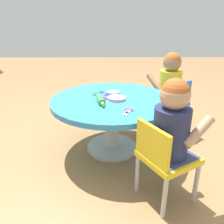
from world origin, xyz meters
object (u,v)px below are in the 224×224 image
object	(u,v)px
seated_child_left	(173,122)
rolling_pin	(101,100)
craft_table	(112,110)
child_chair_left	(164,157)
seated_child_right	(170,79)
child_chair_right	(171,103)
craft_scissors	(128,111)

from	to	relation	value
seated_child_left	rolling_pin	distance (m)	0.66
craft_table	seated_child_left	size ratio (longest dim) A/B	1.96
child_chair_left	seated_child_right	size ratio (longest dim) A/B	1.05
child_chair_left	seated_child_right	distance (m)	1.04
child_chair_left	seated_child_left	xyz separation A→B (m)	(0.02, -0.03, 0.23)
child_chair_right	craft_scissors	world-z (taller)	child_chair_right
rolling_pin	seated_child_left	bearing A→B (deg)	-138.71
seated_child_right	seated_child_left	bearing A→B (deg)	167.09
child_chair_left	rolling_pin	bearing A→B (deg)	37.83
child_chair_right	craft_scissors	distance (m)	0.80
child_chair_left	craft_scissors	bearing A→B (deg)	30.70
seated_child_right	rolling_pin	size ratio (longest dim) A/B	2.22
child_chair_left	child_chair_right	size ratio (longest dim) A/B	1.00
seated_child_left	child_chair_right	bearing A→B (deg)	-14.63
child_chair_left	rolling_pin	distance (m)	0.68
child_chair_right	seated_child_right	size ratio (longest dim) A/B	1.05
child_chair_right	seated_child_right	xyz separation A→B (m)	(0.03, 0.02, 0.23)
seated_child_left	seated_child_right	bearing A→B (deg)	-12.91
seated_child_right	craft_scissors	size ratio (longest dim) A/B	3.58
craft_table	child_chair_left	bearing A→B (deg)	-153.11
craft_table	rolling_pin	distance (m)	0.18
rolling_pin	craft_scissors	distance (m)	0.27
craft_table	craft_scissors	world-z (taller)	craft_scissors
child_chair_right	seated_child_right	distance (m)	0.23
craft_table	seated_child_left	bearing A→B (deg)	-149.75
child_chair_right	craft_scissors	xyz separation A→B (m)	(-0.62, 0.47, 0.17)
craft_table	child_chair_right	distance (m)	0.68
craft_table	seated_child_right	world-z (taller)	seated_child_right
craft_table	craft_scissors	distance (m)	0.31
seated_child_left	rolling_pin	bearing A→B (deg)	41.29
child_chair_left	seated_child_right	bearing A→B (deg)	-14.56
seated_child_left	rolling_pin	size ratio (longest dim) A/B	2.22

